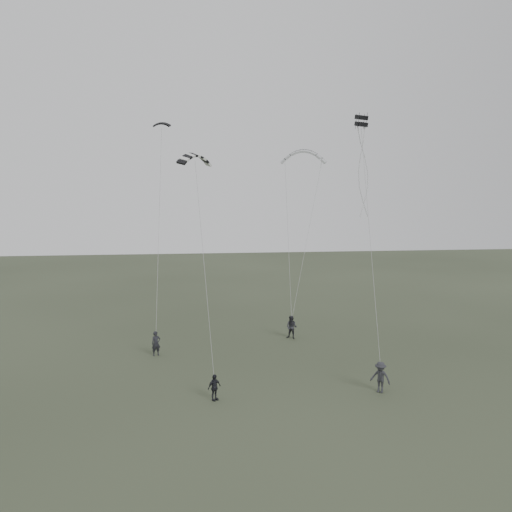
{
  "coord_description": "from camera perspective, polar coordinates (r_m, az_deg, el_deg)",
  "views": [
    {
      "loc": [
        -3.53,
        -28.9,
        11.26
      ],
      "look_at": [
        0.89,
        6.0,
        7.04
      ],
      "focal_mm": 35.0,
      "sensor_mm": 36.0,
      "label": 1
    }
  ],
  "objects": [
    {
      "name": "flyer_center",
      "position": [
        28.64,
        -4.79,
        -14.74
      ],
      "size": [
        0.91,
        0.81,
        1.48
      ],
      "primitive_type": "imported",
      "rotation": [
        0.0,
        0.0,
        0.64
      ],
      "color": "black",
      "rests_on": "ground"
    },
    {
      "name": "kite_box",
      "position": [
        35.11,
        11.95,
        14.88
      ],
      "size": [
        0.86,
        0.95,
        0.84
      ],
      "primitive_type": null,
      "rotation": [
        0.22,
        0.0,
        0.34
      ],
      "color": "black",
      "rests_on": "flyer_far"
    },
    {
      "name": "kite_pale_large",
      "position": [
        44.8,
        5.42,
        11.84
      ],
      "size": [
        4.2,
        2.32,
        1.81
      ],
      "primitive_type": null,
      "rotation": [
        0.23,
        0.0,
        -0.28
      ],
      "color": "#AAADAF",
      "rests_on": "flyer_right"
    },
    {
      "name": "kite_dark_small",
      "position": [
        41.76,
        -10.75,
        14.67
      ],
      "size": [
        1.47,
        0.84,
        0.59
      ],
      "primitive_type": null,
      "rotation": [
        0.36,
        0.0,
        -0.22
      ],
      "color": "black",
      "rests_on": "flyer_left"
    },
    {
      "name": "flyer_far",
      "position": [
        30.39,
        14.02,
        -13.29
      ],
      "size": [
        1.33,
        1.27,
        1.81
      ],
      "primitive_type": "imported",
      "rotation": [
        0.0,
        0.0,
        -0.7
      ],
      "color": "#28282D",
      "rests_on": "ground"
    },
    {
      "name": "flyer_left",
      "position": [
        36.61,
        -11.35,
        -9.78
      ],
      "size": [
        0.75,
        0.62,
        1.75
      ],
      "primitive_type": "imported",
      "rotation": [
        0.0,
        0.0,
        0.36
      ],
      "color": "black",
      "rests_on": "ground"
    },
    {
      "name": "kite_striped",
      "position": [
        35.41,
        -6.99,
        11.39
      ],
      "size": [
        2.7,
        2.6,
        1.27
      ],
      "primitive_type": null,
      "rotation": [
        0.31,
        0.0,
        0.75
      ],
      "color": "black",
      "rests_on": "flyer_center"
    },
    {
      "name": "flyer_right",
      "position": [
        40.11,
        4.09,
        -8.12
      ],
      "size": [
        1.12,
        1.06,
        1.83
      ],
      "primitive_type": "imported",
      "rotation": [
        0.0,
        0.0,
        -0.56
      ],
      "color": "#25252A",
      "rests_on": "ground"
    },
    {
      "name": "ground",
      "position": [
        31.22,
        -0.24,
        -14.3
      ],
      "size": [
        140.0,
        140.0,
        0.0
      ],
      "primitive_type": "plane",
      "color": "#313927",
      "rests_on": "ground"
    }
  ]
}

